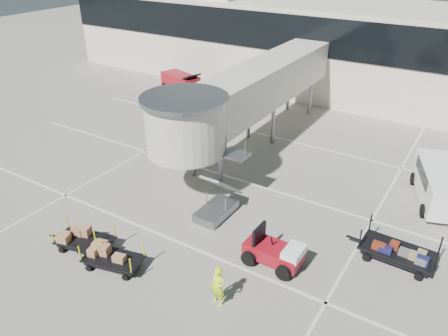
{
  "coord_description": "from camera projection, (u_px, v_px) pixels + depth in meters",
  "views": [
    {
      "loc": [
        9.48,
        -11.56,
        13.62
      ],
      "look_at": [
        -1.95,
        6.69,
        2.0
      ],
      "focal_mm": 35.0,
      "sensor_mm": 36.0,
      "label": 1
    }
  ],
  "objects": [
    {
      "name": "terminal",
      "position": [
        373.0,
        50.0,
        40.07
      ],
      "size": [
        64.0,
        12.11,
        15.2
      ],
      "color": "beige",
      "rests_on": "ground"
    },
    {
      "name": "jet_bridge",
      "position": [
        243.0,
        95.0,
        28.49
      ],
      "size": [
        5.7,
        20.4,
        6.03
      ],
      "color": "beige",
      "rests_on": "ground"
    },
    {
      "name": "lane_markings",
      "position": [
        264.0,
        184.0,
        26.79
      ],
      "size": [
        40.0,
        30.0,
        0.02
      ],
      "color": "silver",
      "rests_on": "ground"
    },
    {
      "name": "suitcase_cart",
      "position": [
        395.0,
        250.0,
        20.34
      ],
      "size": [
        4.14,
        1.78,
        1.61
      ],
      "rotation": [
        0.0,
        0.0,
        -0.03
      ],
      "color": "black",
      "rests_on": "ground"
    },
    {
      "name": "minivan",
      "position": [
        441.0,
        182.0,
        24.64
      ],
      "size": [
        3.85,
        5.84,
        2.06
      ],
      "rotation": [
        0.0,
        0.0,
        0.34
      ],
      "color": "white",
      "rests_on": "ground"
    },
    {
      "name": "box_cart_near",
      "position": [
        114.0,
        258.0,
        20.0
      ],
      "size": [
        3.39,
        1.93,
        1.3
      ],
      "rotation": [
        0.0,
        0.0,
        0.23
      ],
      "color": "black",
      "rests_on": "ground"
    },
    {
      "name": "box_cart_far",
      "position": [
        85.0,
        240.0,
        21.19
      ],
      "size": [
        3.44,
        2.06,
        1.32
      ],
      "rotation": [
        0.0,
        0.0,
        0.27
      ],
      "color": "black",
      "rests_on": "ground"
    },
    {
      "name": "belt_loader",
      "position": [
        181.0,
        83.0,
        42.23
      ],
      "size": [
        4.79,
        2.94,
        2.17
      ],
      "rotation": [
        0.0,
        0.0,
        -0.31
      ],
      "color": "maroon",
      "rests_on": "ground"
    },
    {
      "name": "ground_worker",
      "position": [
        218.0,
        286.0,
        17.75
      ],
      "size": [
        0.74,
        0.53,
        1.89
      ],
      "primitive_type": "imported",
      "rotation": [
        0.0,
        0.0,
        -0.12
      ],
      "color": "#CEFF1A",
      "rests_on": "ground"
    },
    {
      "name": "baggage_tug",
      "position": [
        275.0,
        252.0,
        20.11
      ],
      "size": [
        2.74,
        1.76,
        1.78
      ],
      "rotation": [
        0.0,
        0.0,
        -0.01
      ],
      "color": "maroon",
      "rests_on": "ground"
    },
    {
      "name": "ground",
      "position": [
        182.0,
        278.0,
        19.52
      ],
      "size": [
        140.0,
        140.0,
        0.0
      ],
      "primitive_type": "plane",
      "color": "#9F988E",
      "rests_on": "ground"
    }
  ]
}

